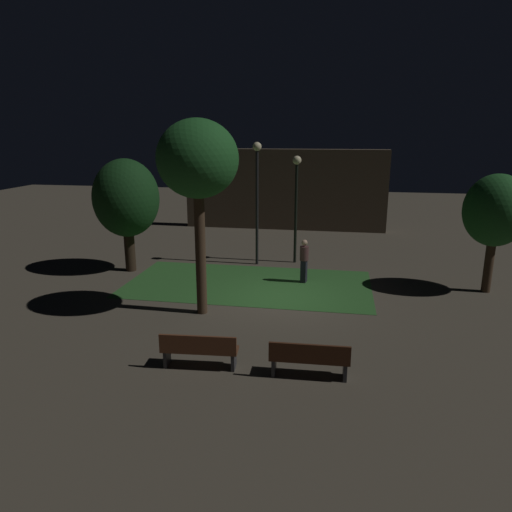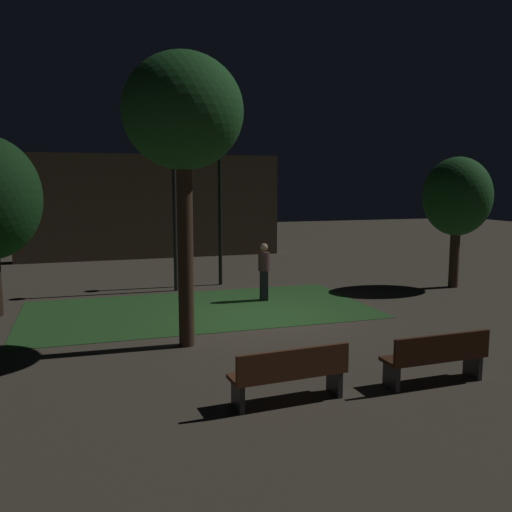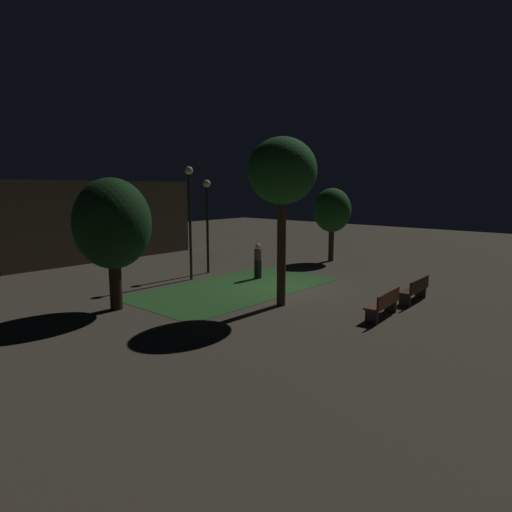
% 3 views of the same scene
% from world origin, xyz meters
% --- Properties ---
extents(ground_plane, '(60.00, 60.00, 0.00)m').
position_xyz_m(ground_plane, '(0.00, 0.00, 0.00)').
color(ground_plane, '#4C4438').
extents(grass_lawn, '(8.80, 4.61, 0.01)m').
position_xyz_m(grass_lawn, '(-1.34, 1.32, 0.01)').
color(grass_lawn, '#2D6028').
rests_on(grass_lawn, ground).
extents(bench_path_side, '(1.83, 0.61, 0.88)m').
position_xyz_m(bench_path_side, '(-1.27, -5.05, 0.48)').
color(bench_path_side, brown).
rests_on(bench_path_side, ground).
extents(bench_lawn_edge, '(1.81, 0.54, 0.88)m').
position_xyz_m(bench_lawn_edge, '(1.28, -5.05, 0.48)').
color(bench_lawn_edge, '#422314').
rests_on(bench_lawn_edge, ground).
extents(tree_right_canopy, '(2.34, 2.34, 5.76)m').
position_xyz_m(tree_right_canopy, '(-2.20, -1.66, 4.56)').
color(tree_right_canopy, '#423021').
rests_on(tree_right_canopy, ground).
extents(tree_left_canopy, '(2.09, 2.09, 4.06)m').
position_xyz_m(tree_left_canopy, '(6.94, 1.93, 2.82)').
color(tree_left_canopy, '#423021').
rests_on(tree_left_canopy, ground).
extents(tree_near_wall, '(2.53, 2.53, 4.41)m').
position_xyz_m(tree_near_wall, '(-6.29, 2.21, 2.87)').
color(tree_near_wall, '#2D2116').
rests_on(tree_near_wall, ground).
extents(lamp_post_near_wall, '(0.36, 0.36, 4.45)m').
position_xyz_m(lamp_post_near_wall, '(0.05, 4.57, 3.03)').
color(lamp_post_near_wall, black).
rests_on(lamp_post_near_wall, ground).
extents(lamp_post_plaza_east, '(0.36, 0.36, 4.99)m').
position_xyz_m(lamp_post_plaza_east, '(-1.49, 4.01, 3.35)').
color(lamp_post_plaza_east, black).
rests_on(lamp_post_plaza_east, ground).
extents(pedestrian, '(0.32, 0.32, 1.61)m').
position_xyz_m(pedestrian, '(0.63, 1.88, 0.85)').
color(pedestrian, black).
rests_on(pedestrian, ground).
extents(building_wall_backdrop, '(11.28, 0.80, 4.46)m').
position_xyz_m(building_wall_backdrop, '(-1.24, 11.66, 2.23)').
color(building_wall_backdrop, brown).
rests_on(building_wall_backdrop, ground).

